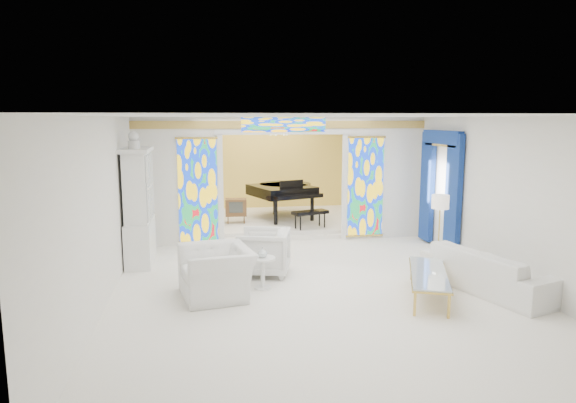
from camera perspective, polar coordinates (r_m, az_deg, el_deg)
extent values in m
plane|color=white|center=(10.71, 1.18, -6.85)|extent=(12.00, 12.00, 0.00)
cube|color=white|center=(10.29, 1.23, 9.42)|extent=(7.00, 12.00, 0.02)
cube|color=white|center=(16.29, -2.77, 4.03)|extent=(7.00, 0.02, 3.00)
cube|color=white|center=(4.77, 15.03, -8.91)|extent=(7.00, 0.02, 3.00)
cube|color=white|center=(10.33, -18.23, 0.61)|extent=(0.02, 12.00, 3.00)
cube|color=white|center=(11.57, 18.49, 1.47)|extent=(0.02, 12.00, 3.00)
cube|color=white|center=(12.21, -12.21, 2.12)|extent=(2.00, 0.18, 3.00)
cube|color=white|center=(12.98, 10.44, 2.58)|extent=(2.00, 0.18, 3.00)
cube|color=white|center=(12.26, -0.55, 8.44)|extent=(3.00, 0.18, 0.40)
cube|color=white|center=(12.13, -7.48, 1.25)|extent=(0.12, 0.06, 2.60)
cube|color=white|center=(12.60, 6.29, 1.57)|extent=(0.12, 0.06, 2.60)
cube|color=white|center=(12.17, -0.47, 7.73)|extent=(3.24, 0.06, 0.12)
cube|color=gold|center=(12.17, -0.47, 8.53)|extent=(7.00, 0.05, 0.18)
cube|color=gold|center=(12.11, -9.98, 1.18)|extent=(0.90, 0.04, 2.40)
cube|color=gold|center=(12.75, 8.59, 1.61)|extent=(0.90, 0.04, 2.40)
cube|color=gold|center=(12.16, -0.47, 8.53)|extent=(2.00, 0.04, 0.34)
cube|color=white|center=(14.62, -1.83, -2.13)|extent=(6.80, 3.80, 0.18)
cube|color=#E5CB4F|center=(16.17, -2.72, 4.00)|extent=(6.70, 0.10, 2.90)
cylinder|color=gold|center=(14.28, -1.03, 7.54)|extent=(0.48, 0.48, 0.30)
cube|color=navy|center=(11.59, 17.90, 0.76)|extent=(0.12, 0.55, 2.60)
cube|color=navy|center=(12.74, 15.22, 1.61)|extent=(0.12, 0.55, 2.60)
cube|color=navy|center=(12.06, 16.76, 6.86)|extent=(0.14, 1.70, 0.30)
cube|color=gold|center=(12.07, 16.72, 6.05)|extent=(0.12, 1.50, 0.06)
cube|color=white|center=(11.07, -16.07, -4.27)|extent=(0.50, 1.40, 0.90)
cube|color=white|center=(10.87, -16.34, 1.64)|extent=(0.44, 1.30, 1.40)
cube|color=silver|center=(10.85, -15.13, 1.67)|extent=(0.01, 1.20, 1.30)
cube|color=white|center=(10.80, -16.51, 5.53)|extent=(0.56, 1.46, 0.08)
cylinder|color=white|center=(10.45, -16.77, 6.07)|extent=(0.22, 0.22, 0.16)
sphere|color=white|center=(10.44, -16.81, 6.94)|extent=(0.20, 0.20, 0.20)
imported|color=white|center=(8.76, -7.95, -7.79)|extent=(1.33, 1.45, 0.83)
imported|color=white|center=(9.87, -2.72, -5.63)|extent=(1.16, 1.14, 0.87)
imported|color=white|center=(9.63, 21.47, -7.09)|extent=(1.67, 2.66, 0.73)
cylinder|color=white|center=(9.02, -2.84, -6.33)|extent=(0.60, 0.60, 0.03)
cylinder|color=white|center=(9.10, -2.82, -7.98)|extent=(0.10, 0.10, 0.53)
cylinder|color=white|center=(9.18, -2.81, -9.53)|extent=(0.40, 0.40, 0.03)
imported|color=silver|center=(8.99, -2.84, -5.66)|extent=(0.23, 0.23, 0.18)
cube|color=silver|center=(8.94, 15.37, -7.69)|extent=(1.23, 1.98, 0.04)
cube|color=gold|center=(8.95, 15.37, -7.82)|extent=(1.27, 2.02, 0.03)
cube|color=gold|center=(8.13, 13.91, -10.94)|extent=(0.05, 0.05, 0.39)
cube|color=gold|center=(8.17, 17.44, -11.01)|extent=(0.05, 0.05, 0.39)
cube|color=gold|center=(9.86, 13.57, -7.35)|extent=(0.05, 0.05, 0.39)
cube|color=gold|center=(9.89, 16.46, -7.42)|extent=(0.05, 0.05, 0.39)
cylinder|color=gold|center=(11.12, 16.27, -6.55)|extent=(0.32, 0.32, 0.03)
cylinder|color=gold|center=(10.97, 16.42, -3.32)|extent=(0.03, 0.03, 1.31)
cylinder|color=white|center=(10.85, 16.57, -0.03)|extent=(0.46, 0.46, 0.28)
cube|color=black|center=(14.38, -0.72, 1.20)|extent=(1.94, 2.00, 0.29)
cylinder|color=black|center=(14.84, -0.33, 1.45)|extent=(1.89, 1.89, 0.29)
cube|color=black|center=(13.59, 1.13, 0.56)|extent=(1.41, 0.75, 0.10)
cube|color=silver|center=(13.52, 1.31, 0.60)|extent=(1.25, 0.52, 0.03)
cube|color=black|center=(13.86, 0.39, 1.85)|extent=(0.69, 0.27, 0.26)
cube|color=black|center=(13.12, 2.48, -1.22)|extent=(0.99, 0.65, 0.08)
cylinder|color=black|center=(13.57, -1.38, -1.26)|extent=(0.13, 0.13, 0.64)
cylinder|color=black|center=(14.12, 2.70, -0.86)|extent=(0.13, 0.13, 0.64)
cylinder|color=black|center=(15.04, -1.48, -0.23)|extent=(0.13, 0.13, 0.64)
cube|color=brown|center=(13.86, -5.80, -0.64)|extent=(0.58, 0.41, 0.45)
cube|color=#383D3A|center=(13.67, -5.80, -0.66)|extent=(0.36, 0.04, 0.29)
cone|color=brown|center=(13.79, -6.68, -2.08)|extent=(0.03, 0.03, 0.20)
cone|color=brown|center=(13.79, -4.87, -2.05)|extent=(0.03, 0.03, 0.20)
cone|color=brown|center=(14.05, -6.67, -1.87)|extent=(0.03, 0.03, 0.20)
cone|color=brown|center=(14.05, -4.90, -1.84)|extent=(0.03, 0.03, 0.20)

